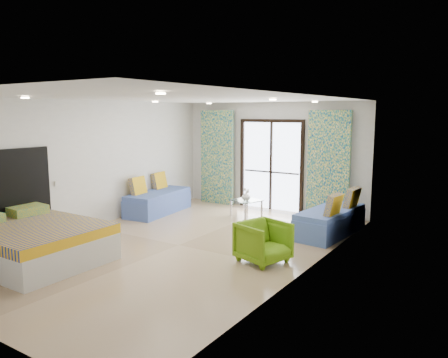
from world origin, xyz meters
The scene contains 22 objects.
floor centered at (0.00, 0.00, 0.00)m, with size 5.00×7.50×0.01m, color #9F805F, non-canonical shape.
ceiling centered at (0.00, 0.00, 2.70)m, with size 5.00×7.50×0.01m, color silver, non-canonical shape.
wall_back centered at (0.00, 3.75, 1.35)m, with size 5.00×0.01×2.70m, color silver, non-canonical shape.
wall_left centered at (-2.50, 0.00, 1.35)m, with size 0.01×7.50×2.70m, color silver, non-canonical shape.
wall_right centered at (2.50, 0.00, 1.35)m, with size 0.01×7.50×2.70m, color silver, non-canonical shape.
balcony_door centered at (0.00, 3.72, 1.26)m, with size 1.76×0.08×2.28m.
balcony_rail centered at (0.00, 3.73, 0.95)m, with size 1.52×0.03×0.04m, color #595451.
curtain_left centered at (-1.55, 3.57, 1.25)m, with size 1.00×0.10×2.50m, color silver.
curtain_right centered at (1.55, 3.57, 1.25)m, with size 1.00×0.10×2.50m, color silver.
downlight_a centered at (-1.40, -2.00, 2.67)m, with size 0.12×0.12×0.02m, color #FFE0B2.
downlight_b centered at (1.40, -2.00, 2.67)m, with size 0.12×0.12×0.02m, color #FFE0B2.
downlight_c centered at (-1.40, 1.00, 2.67)m, with size 0.12×0.12×0.02m, color #FFE0B2.
downlight_d centered at (1.40, 1.00, 2.67)m, with size 0.12×0.12×0.02m, color #FFE0B2.
downlight_e centered at (-1.40, 3.00, 2.67)m, with size 0.12×0.12×0.02m, color #FFE0B2.
downlight_f centered at (1.40, 3.00, 2.67)m, with size 0.12×0.12×0.02m, color #FFE0B2.
switch_plate centered at (-2.47, -0.75, 1.05)m, with size 0.02×0.10×0.10m, color silver.
bed centered at (-1.48, -2.00, 0.32)m, with size 2.22×1.81×0.77m.
daybed_left centered at (-2.12, 1.80, 0.29)m, with size 0.98×1.99×0.94m.
daybed_right centered at (2.12, 2.25, 0.29)m, with size 0.91×1.95×0.93m.
coffee_table centered at (-0.12, 2.69, 0.35)m, with size 0.75×0.75×0.69m.
vase centered at (-0.09, 2.63, 0.50)m, with size 0.21×0.22×0.21m, color white.
armchair centered at (1.75, 0.06, 0.37)m, with size 0.72×0.68×0.74m, color #639713.
Camera 1 is at (5.00, -6.09, 2.44)m, focal length 35.00 mm.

